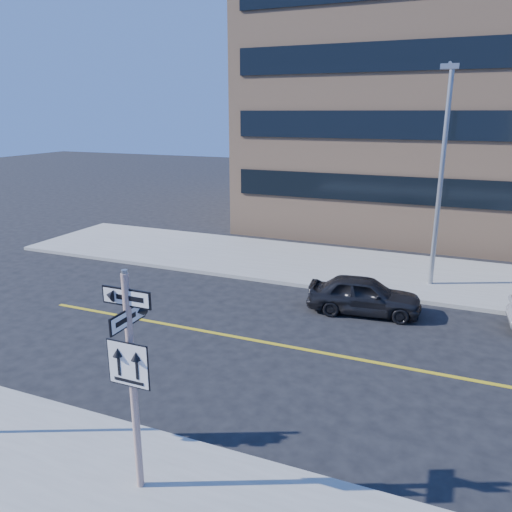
% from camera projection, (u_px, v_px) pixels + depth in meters
% --- Properties ---
extents(ground, '(120.00, 120.00, 0.00)m').
position_uv_depth(ground, '(207.00, 417.00, 11.21)').
color(ground, black).
rests_on(ground, ground).
extents(sign_pole, '(0.92, 0.92, 4.06)m').
position_uv_depth(sign_pole, '(132.00, 371.00, 8.30)').
color(sign_pole, silver).
rests_on(sign_pole, near_sidewalk).
extents(parked_car_a, '(1.95, 3.92, 1.28)m').
position_uv_depth(parked_car_a, '(364.00, 295.00, 16.84)').
color(parked_car_a, black).
rests_on(parked_car_a, ground).
extents(streetlight_a, '(0.55, 2.25, 8.00)m').
position_uv_depth(streetlight_a, '(442.00, 165.00, 17.95)').
color(streetlight_a, gray).
rests_on(streetlight_a, far_sidewalk).
extents(building_brick, '(18.00, 18.00, 18.00)m').
position_uv_depth(building_brick, '(427.00, 70.00, 30.14)').
color(building_brick, tan).
rests_on(building_brick, ground).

